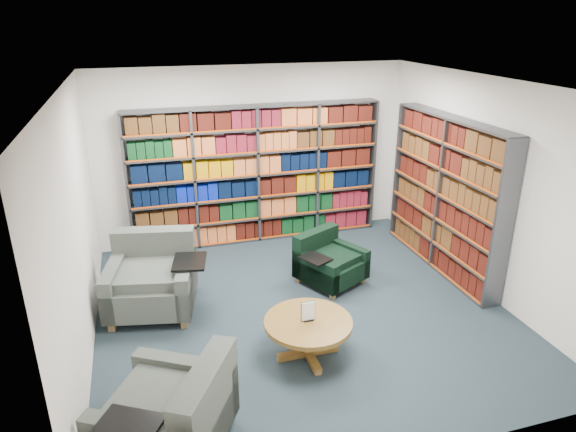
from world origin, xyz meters
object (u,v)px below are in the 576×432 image
object	(u,v)px
chair_teal_left	(153,279)
chair_teal_front	(176,417)
chair_green_right	(327,262)
coffee_table	(308,328)

from	to	relation	value
chair_teal_left	chair_teal_front	world-z (taller)	chair_teal_left
chair_green_right	coffee_table	world-z (taller)	chair_green_right
chair_teal_front	coffee_table	world-z (taller)	chair_teal_front
chair_teal_left	chair_teal_front	size ratio (longest dim) A/B	1.00
coffee_table	chair_green_right	bearing A→B (deg)	62.48
chair_teal_left	chair_teal_front	bearing A→B (deg)	-88.72
chair_teal_left	coffee_table	bearing A→B (deg)	-45.29
coffee_table	chair_teal_front	bearing A→B (deg)	-148.26
coffee_table	chair_teal_left	bearing A→B (deg)	134.71
chair_teal_left	chair_green_right	size ratio (longest dim) A/B	1.28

